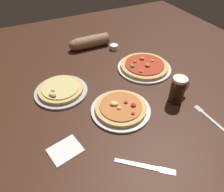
# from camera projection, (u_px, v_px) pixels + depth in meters

# --- Properties ---
(ground_plane) EXTENTS (2.40, 2.40, 0.03)m
(ground_plane) POSITION_uv_depth(u_px,v_px,m) (112.00, 101.00, 1.12)
(ground_plane) COLOR #3D2114
(pizza_plate_near) EXTENTS (0.29, 0.29, 0.05)m
(pizza_plate_near) POSITION_uv_depth(u_px,v_px,m) (121.00, 108.00, 1.04)
(pizza_plate_near) COLOR silver
(pizza_plate_near) RESTS_ON ground_plane
(pizza_plate_far) EXTENTS (0.33, 0.33, 0.05)m
(pizza_plate_far) POSITION_uv_depth(u_px,v_px,m) (144.00, 66.00, 1.31)
(pizza_plate_far) COLOR silver
(pizza_plate_far) RESTS_ON ground_plane
(pizza_plate_side) EXTENTS (0.28, 0.28, 0.05)m
(pizza_plate_side) POSITION_uv_depth(u_px,v_px,m) (61.00, 90.00, 1.14)
(pizza_plate_side) COLOR #B2B2B7
(pizza_plate_side) RESTS_ON ground_plane
(beer_mug_dark) EXTENTS (0.13, 0.07, 0.14)m
(beer_mug_dark) POSITION_uv_depth(u_px,v_px,m) (178.00, 90.00, 1.06)
(beer_mug_dark) COLOR black
(beer_mug_dark) RESTS_ON ground_plane
(ramekin_sauce) EXTENTS (0.06, 0.06, 0.03)m
(ramekin_sauce) POSITION_uv_depth(u_px,v_px,m) (114.00, 47.00, 1.50)
(ramekin_sauce) COLOR white
(ramekin_sauce) RESTS_ON ground_plane
(napkin_folded) EXTENTS (0.15, 0.13, 0.01)m
(napkin_folded) POSITION_uv_depth(u_px,v_px,m) (65.00, 150.00, 0.87)
(napkin_folded) COLOR white
(napkin_folded) RESTS_ON ground_plane
(knife_right) EXTENTS (0.20, 0.17, 0.01)m
(knife_right) POSITION_uv_depth(u_px,v_px,m) (145.00, 166.00, 0.82)
(knife_right) COLOR silver
(knife_right) RESTS_ON ground_plane
(fork_spare) EXTENTS (0.03, 0.24, 0.01)m
(fork_spare) POSITION_uv_depth(u_px,v_px,m) (212.00, 120.00, 1.00)
(fork_spare) COLOR silver
(fork_spare) RESTS_ON ground_plane
(diner_arm) EXTENTS (0.29, 0.08, 0.08)m
(diner_arm) POSITION_uv_depth(u_px,v_px,m) (88.00, 42.00, 1.50)
(diner_arm) COLOR #936B4C
(diner_arm) RESTS_ON ground_plane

